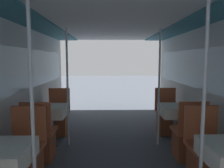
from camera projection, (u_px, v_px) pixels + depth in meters
name	position (u px, v px, depth m)	size (l,w,h in m)	color
wall_left	(8.00, 92.00, 3.02)	(0.05, 6.76, 2.07)	silver
wall_right	(220.00, 91.00, 3.08)	(0.05, 6.76, 2.07)	silver
ceiling_panel	(115.00, 16.00, 2.94)	(2.98, 6.76, 0.07)	silver
dining_table_left_0	(0.00, 159.00, 2.08)	(0.57, 0.57, 0.72)	#4C4C51
chair_left_far_0	(25.00, 160.00, 2.71)	(0.44, 0.44, 0.93)	brown
support_pole_left_0	(32.00, 113.00, 2.04)	(0.04, 0.04, 2.07)	silver
dining_table_left_1	(50.00, 113.00, 3.87)	(0.57, 0.57, 0.72)	#4C4C51
chair_left_near_1	(40.00, 142.00, 3.31)	(0.44, 0.44, 0.93)	brown
chair_left_far_1	(58.00, 120.00, 4.49)	(0.44, 0.44, 0.93)	brown
support_pole_left_1	(68.00, 88.00, 3.83)	(0.04, 0.04, 2.07)	silver
chair_right_far_0	(205.00, 158.00, 2.75)	(0.44, 0.44, 0.93)	brown
support_pole_right_0	(203.00, 112.00, 2.07)	(0.04, 0.04, 2.07)	silver
dining_table_right_1	(176.00, 112.00, 3.91)	(0.57, 0.57, 0.72)	#4C4C51
chair_right_near_1	(188.00, 140.00, 3.35)	(0.44, 0.44, 0.93)	brown
chair_right_far_1	(167.00, 119.00, 4.53)	(0.44, 0.44, 0.93)	brown
support_pole_right_1	(159.00, 88.00, 3.86)	(0.04, 0.04, 2.07)	silver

